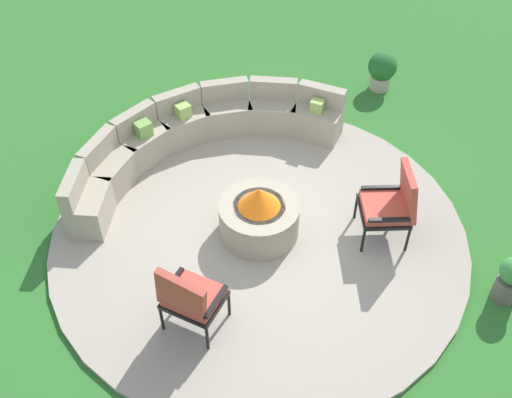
% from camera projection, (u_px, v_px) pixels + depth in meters
% --- Properties ---
extents(ground_plane, '(24.00, 24.00, 0.00)m').
position_uv_depth(ground_plane, '(259.00, 235.00, 7.82)').
color(ground_plane, '#2D6B28').
extents(patio_circle, '(5.30, 5.30, 0.06)m').
position_uv_depth(patio_circle, '(259.00, 233.00, 7.80)').
color(patio_circle, '#9E9384').
rests_on(patio_circle, ground_plane).
extents(fire_pit, '(1.01, 1.01, 0.75)m').
position_uv_depth(fire_pit, '(259.00, 216.00, 7.57)').
color(fire_pit, '#9E937F').
rests_on(fire_pit, patio_circle).
extents(curved_stone_bench, '(4.04, 2.19, 0.78)m').
position_uv_depth(curved_stone_bench, '(195.00, 138.00, 8.64)').
color(curved_stone_bench, '#9E937F').
rests_on(curved_stone_bench, patio_circle).
extents(lounge_chair_front_left, '(0.80, 0.82, 1.09)m').
position_uv_depth(lounge_chair_front_left, '(189.00, 297.00, 6.36)').
color(lounge_chair_front_left, black).
rests_on(lounge_chair_front_left, patio_circle).
extents(lounge_chair_front_right, '(0.71, 0.70, 1.05)m').
position_uv_depth(lounge_chair_front_right, '(393.00, 203.00, 7.37)').
color(lounge_chair_front_right, black).
rests_on(lounge_chair_front_right, patio_circle).
extents(potted_plant_1, '(0.47, 0.47, 0.65)m').
position_uv_depth(potted_plant_1, '(382.00, 69.00, 9.93)').
color(potted_plant_1, '#A89E8E').
rests_on(potted_plant_1, ground_plane).
extents(potted_plant_2, '(0.33, 0.33, 0.63)m').
position_uv_depth(potted_plant_2, '(511.00, 278.00, 6.89)').
color(potted_plant_2, '#605B56').
rests_on(potted_plant_2, ground_plane).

